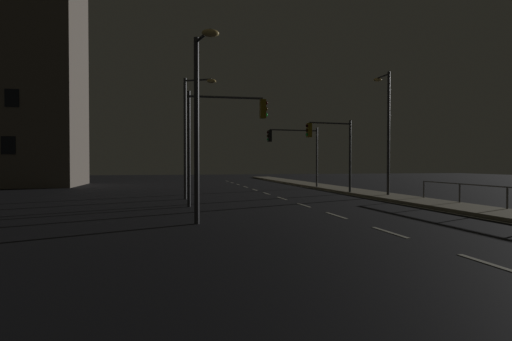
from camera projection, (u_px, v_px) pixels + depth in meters
name	position (u px, v px, depth m)	size (l,w,h in m)	color
ground_plane	(301.00, 204.00, 20.39)	(112.00, 112.00, 0.00)	black
sidewalk_right	(415.00, 200.00, 21.81)	(2.60, 77.00, 0.14)	gray
lane_markings_center	(282.00, 198.00, 23.81)	(0.14, 50.00, 0.01)	silver
lane_edge_line	(350.00, 195.00, 26.37)	(0.14, 53.00, 0.01)	silver
traffic_light_mid_right	(331.00, 141.00, 26.87)	(3.48, 0.60, 5.01)	#2D3033
traffic_light_near_right	(223.00, 126.00, 19.53)	(4.06, 0.35, 5.69)	#38383D
traffic_light_overhead_east	(295.00, 144.00, 33.01)	(4.60, 0.58, 5.04)	#4C4C51
street_lamp_corner	(386.00, 122.00, 25.06)	(0.56, 1.55, 7.82)	#38383D
street_lamp_median	(190.00, 126.00, 23.16)	(1.86, 1.01, 7.19)	#4C4C51
street_lamp_across_street	(199.00, 110.00, 13.49)	(0.73, 1.61, 6.54)	#38383D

